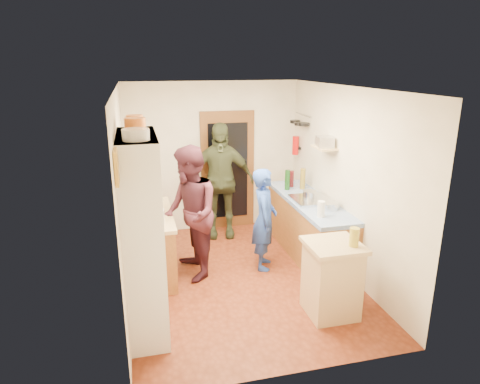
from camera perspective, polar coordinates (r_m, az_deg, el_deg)
name	(u,v)px	position (r m, az deg, el deg)	size (l,w,h in m)	color
floor	(241,278)	(6.13, 0.12, -11.39)	(3.00, 4.00, 0.02)	brown
ceiling	(241,87)	(5.40, 0.14, 13.86)	(3.00, 4.00, 0.02)	silver
wall_back	(213,157)	(7.53, -3.60, 4.67)	(3.00, 0.02, 2.60)	silver
wall_front	(296,252)	(3.83, 7.51, -7.95)	(3.00, 0.02, 2.60)	silver
wall_left	(123,197)	(5.48, -15.39, -0.68)	(0.02, 4.00, 2.60)	silver
wall_right	(346,181)	(6.16, 13.89, 1.38)	(0.02, 4.00, 2.60)	silver
door_frame	(228,171)	(7.60, -1.65, 2.87)	(0.95, 0.06, 2.10)	brown
door_glass	(228,171)	(7.57, -1.60, 2.81)	(0.70, 0.02, 1.70)	black
hutch_body	(143,235)	(4.79, -12.82, -5.62)	(0.40, 1.20, 2.20)	white
hutch_top_shelf	(136,136)	(4.49, -13.72, 7.21)	(0.40, 1.14, 0.04)	white
plate_stack	(136,135)	(4.15, -13.73, 7.46)	(0.25, 0.25, 0.11)	white
orange_pot_a	(135,126)	(4.47, -13.81, 8.51)	(0.21, 0.21, 0.17)	orange
orange_pot_b	(135,123)	(4.78, -13.85, 8.98)	(0.18, 0.18, 0.16)	orange
left_counter_base	(151,245)	(6.20, -11.82, -6.96)	(0.60, 1.40, 0.85)	#A05C2D
left_counter_top	(149,215)	(6.04, -12.07, -3.05)	(0.64, 1.44, 0.05)	#D7AF82
toaster	(154,218)	(5.56, -11.44, -3.43)	(0.26, 0.17, 0.20)	white
kettle	(145,212)	(5.83, -12.56, -2.63)	(0.15, 0.15, 0.17)	white
orange_bowl	(154,206)	(6.19, -11.44, -1.86)	(0.18, 0.18, 0.08)	orange
chopping_board	(148,199)	(6.62, -12.14, -0.91)	(0.30, 0.22, 0.03)	#D7AF82
right_counter_base	(308,229)	(6.73, 9.06, -4.88)	(0.60, 2.20, 0.84)	#A05C2D
right_counter_top	(309,201)	(6.58, 9.24, -1.24)	(0.62, 2.22, 0.06)	#2050B0
hob	(312,200)	(6.50, 9.52, -1.02)	(0.55, 0.58, 0.04)	silver
pot_on_hob	(310,195)	(6.42, 9.29, -0.43)	(0.21, 0.21, 0.13)	silver
bottle_a	(287,180)	(6.99, 6.33, 1.61)	(0.08, 0.08, 0.33)	#143F14
bottle_b	(292,179)	(7.17, 6.91, 1.77)	(0.07, 0.07, 0.27)	#591419
bottle_c	(303,179)	(7.07, 8.36, 1.76)	(0.09, 0.09, 0.34)	olive
paper_towel	(321,209)	(5.84, 10.76, -2.26)	(0.10, 0.10, 0.22)	white
mixing_bowl	(329,206)	(6.19, 11.82, -1.78)	(0.27, 0.27, 0.10)	silver
island_base	(331,281)	(5.26, 12.10, -11.49)	(0.55, 0.55, 0.86)	#D7AF82
island_top	(334,245)	(5.06, 12.41, -6.96)	(0.62, 0.62, 0.05)	#D7AF82
cutting_board	(328,243)	(5.08, 11.66, -6.71)	(0.35, 0.28, 0.02)	white
oil_jar	(354,237)	(4.99, 14.98, -5.83)	(0.11, 0.11, 0.22)	#AD9E2D
pan_rail	(303,115)	(7.35, 8.44, 10.15)	(0.02, 0.02, 0.65)	silver
pan_hang_a	(304,124)	(7.19, 8.48, 8.94)	(0.18, 0.18, 0.05)	black
pan_hang_b	(299,124)	(7.37, 7.88, 9.01)	(0.16, 0.16, 0.05)	black
pan_hang_c	(295,122)	(7.56, 7.32, 9.30)	(0.17, 0.17, 0.05)	black
wall_shelf	(324,148)	(6.40, 11.18, 5.82)	(0.26, 0.42, 0.03)	#D7AF82
radio	(325,142)	(6.38, 11.23, 6.61)	(0.22, 0.30, 0.15)	silver
ext_bracket	(299,148)	(7.61, 7.82, 5.82)	(0.06, 0.10, 0.04)	black
fire_extinguisher	(295,145)	(7.58, 7.41, 6.18)	(0.11, 0.11, 0.32)	red
picture_frame	(116,167)	(3.78, -16.15, 3.23)	(0.03, 0.25, 0.30)	gold
person_hob	(266,220)	(6.12, 3.52, -3.71)	(0.54, 0.36, 1.49)	#2443A4
person_left	(191,212)	(5.89, -6.49, -2.71)	(0.90, 0.70, 1.86)	#401A26
person_back	(220,181)	(7.20, -2.63, 1.51)	(1.15, 0.48, 1.97)	#353B24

